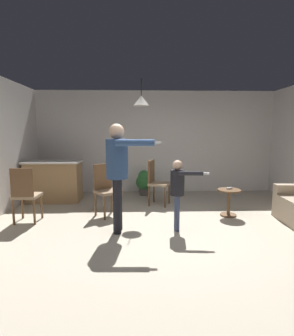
# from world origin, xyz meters

# --- Properties ---
(ground) EXTENTS (7.68, 7.68, 0.00)m
(ground) POSITION_xyz_m (0.00, 0.00, 0.00)
(ground) COLOR #B2A893
(wall_back) EXTENTS (6.40, 0.10, 2.70)m
(wall_back) POSITION_xyz_m (0.00, 3.20, 1.35)
(wall_back) COLOR silver
(wall_back) RESTS_ON ground
(kitchen_counter) EXTENTS (1.26, 0.66, 0.95)m
(kitchen_counter) POSITION_xyz_m (-2.45, 2.19, 0.48)
(kitchen_counter) COLOR #99754C
(kitchen_counter) RESTS_ON ground
(side_table_by_couch) EXTENTS (0.44, 0.44, 0.52)m
(side_table_by_couch) POSITION_xyz_m (1.27, 0.95, 0.33)
(side_table_by_couch) COLOR brown
(side_table_by_couch) RESTS_ON ground
(person_adult) EXTENTS (0.85, 0.52, 1.74)m
(person_adult) POSITION_xyz_m (-0.80, 0.19, 1.08)
(person_adult) COLOR black
(person_adult) RESTS_ON ground
(person_child) EXTENTS (0.59, 0.37, 1.16)m
(person_child) POSITION_xyz_m (0.17, 0.24, 0.72)
(person_child) COLOR #384260
(person_child) RESTS_ON ground
(dining_chair_by_counter) EXTENTS (0.54, 0.54, 1.00)m
(dining_chair_by_counter) POSITION_xyz_m (-0.08, 1.80, 0.55)
(dining_chair_by_counter) COLOR brown
(dining_chair_by_counter) RESTS_ON ground
(dining_chair_near_wall) EXTENTS (0.42, 0.42, 1.00)m
(dining_chair_near_wall) POSITION_xyz_m (-2.47, 0.66, 0.55)
(dining_chair_near_wall) COLOR brown
(dining_chair_near_wall) RESTS_ON ground
(dining_chair_centre_back) EXTENTS (0.59, 0.59, 1.00)m
(dining_chair_centre_back) POSITION_xyz_m (-1.10, 1.08, 0.55)
(dining_chair_centre_back) COLOR brown
(dining_chair_centre_back) RESTS_ON ground
(potted_plant_corner) EXTENTS (0.42, 0.42, 0.65)m
(potted_plant_corner) POSITION_xyz_m (-0.33, 2.72, 0.36)
(potted_plant_corner) COLOR #4C4742
(potted_plant_corner) RESTS_ON ground
(spare_remote_on_table) EXTENTS (0.13, 0.09, 0.04)m
(spare_remote_on_table) POSITION_xyz_m (1.28, 0.97, 0.54)
(spare_remote_on_table) COLOR white
(spare_remote_on_table) RESTS_ON side_table_by_couch
(ceiling_light_pendant) EXTENTS (0.32, 0.32, 0.55)m
(ceiling_light_pendant) POSITION_xyz_m (-0.41, 1.55, 2.25)
(ceiling_light_pendant) COLOR silver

